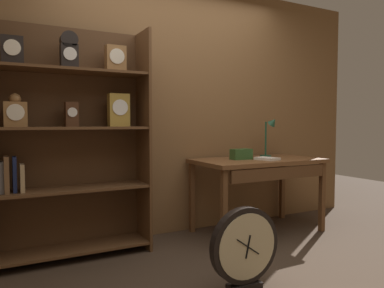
{
  "coord_description": "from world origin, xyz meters",
  "views": [
    {
      "loc": [
        -1.59,
        -2.08,
        1.14
      ],
      "look_at": [
        -0.17,
        0.61,
        0.96
      ],
      "focal_mm": 34.28,
      "sensor_mm": 36.0,
      "label": 1
    }
  ],
  "objects_px": {
    "bookshelf": "(68,138)",
    "open_repair_manual": "(267,159)",
    "workbench": "(259,167)",
    "toolbox_small": "(241,154)",
    "round_clock_large": "(245,248)",
    "desk_lamp": "(270,133)"
  },
  "relations": [
    {
      "from": "bookshelf",
      "to": "open_repair_manual",
      "type": "height_order",
      "value": "bookshelf"
    },
    {
      "from": "bookshelf",
      "to": "workbench",
      "type": "xyz_separation_m",
      "value": [
        1.87,
        -0.18,
        -0.33
      ]
    },
    {
      "from": "bookshelf",
      "to": "toolbox_small",
      "type": "xyz_separation_m",
      "value": [
        1.69,
        -0.12,
        -0.19
      ]
    },
    {
      "from": "bookshelf",
      "to": "toolbox_small",
      "type": "bearing_deg",
      "value": -4.02
    },
    {
      "from": "workbench",
      "to": "toolbox_small",
      "type": "bearing_deg",
      "value": 161.53
    },
    {
      "from": "toolbox_small",
      "to": "round_clock_large",
      "type": "bearing_deg",
      "value": -124.2
    },
    {
      "from": "workbench",
      "to": "toolbox_small",
      "type": "relative_size",
      "value": 6.07
    },
    {
      "from": "bookshelf",
      "to": "round_clock_large",
      "type": "distance_m",
      "value": 1.69
    },
    {
      "from": "open_repair_manual",
      "to": "round_clock_large",
      "type": "distance_m",
      "value": 1.39
    },
    {
      "from": "toolbox_small",
      "to": "desk_lamp",
      "type": "bearing_deg",
      "value": 10.64
    },
    {
      "from": "toolbox_small",
      "to": "open_repair_manual",
      "type": "distance_m",
      "value": 0.26
    },
    {
      "from": "desk_lamp",
      "to": "open_repair_manual",
      "type": "xyz_separation_m",
      "value": [
        -0.24,
        -0.25,
        -0.25
      ]
    },
    {
      "from": "desk_lamp",
      "to": "toolbox_small",
      "type": "relative_size",
      "value": 2.05
    },
    {
      "from": "bookshelf",
      "to": "desk_lamp",
      "type": "relative_size",
      "value": 4.38
    },
    {
      "from": "bookshelf",
      "to": "open_repair_manual",
      "type": "bearing_deg",
      "value": -8.46
    },
    {
      "from": "round_clock_large",
      "to": "bookshelf",
      "type": "bearing_deg",
      "value": 128.78
    },
    {
      "from": "desk_lamp",
      "to": "round_clock_large",
      "type": "relative_size",
      "value": 0.79
    },
    {
      "from": "bookshelf",
      "to": "workbench",
      "type": "height_order",
      "value": "bookshelf"
    },
    {
      "from": "bookshelf",
      "to": "open_repair_manual",
      "type": "relative_size",
      "value": 8.91
    },
    {
      "from": "bookshelf",
      "to": "round_clock_large",
      "type": "relative_size",
      "value": 3.45
    },
    {
      "from": "bookshelf",
      "to": "workbench",
      "type": "distance_m",
      "value": 1.91
    },
    {
      "from": "desk_lamp",
      "to": "open_repair_manual",
      "type": "bearing_deg",
      "value": -134.22
    }
  ]
}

